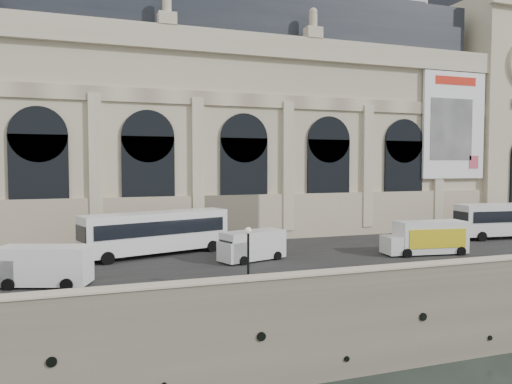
% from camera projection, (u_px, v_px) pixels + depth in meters
% --- Properties ---
extents(ground, '(260.00, 260.00, 0.00)m').
position_uv_depth(ground, '(398.00, 371.00, 34.29)').
color(ground, black).
rests_on(ground, ground).
extents(quay, '(160.00, 70.00, 6.00)m').
position_uv_depth(quay, '(242.00, 248.00, 67.10)').
color(quay, gray).
rests_on(quay, ground).
extents(street, '(160.00, 24.00, 0.06)m').
position_uv_depth(street, '(310.00, 251.00, 47.15)').
color(street, '#2D2D2D').
rests_on(street, quay).
extents(parapet, '(160.00, 1.40, 1.21)m').
position_uv_depth(parapet, '(394.00, 274.00, 34.49)').
color(parapet, gray).
rests_on(parapet, quay).
extents(museum, '(69.00, 18.70, 29.10)m').
position_uv_depth(museum, '(206.00, 119.00, 60.30)').
color(museum, beige).
rests_on(museum, quay).
extents(clock_pavilion, '(13.00, 14.72, 36.70)m').
position_uv_depth(clock_pavilion, '(486.00, 99.00, 70.56)').
color(clock_pavilion, beige).
rests_on(clock_pavilion, quay).
extents(bus_left, '(13.59, 6.62, 3.95)m').
position_uv_depth(bus_left, '(156.00, 232.00, 44.59)').
color(bus_left, silver).
rests_on(bus_left, quay).
extents(bus_right, '(13.33, 4.15, 3.87)m').
position_uv_depth(bus_right, '(512.00, 219.00, 55.26)').
color(bus_right, silver).
rests_on(bus_right, quay).
extents(van_b, '(6.56, 4.20, 2.73)m').
position_uv_depth(van_b, '(39.00, 266.00, 33.39)').
color(van_b, white).
rests_on(van_b, quay).
extents(van_c, '(6.17, 3.83, 2.58)m').
position_uv_depth(van_c, '(250.00, 246.00, 42.12)').
color(van_c, silver).
rests_on(van_c, quay).
extents(box_truck, '(7.86, 3.50, 3.07)m').
position_uv_depth(box_truck, '(426.00, 238.00, 45.25)').
color(box_truck, silver).
rests_on(box_truck, quay).
extents(lamp_left, '(0.43, 0.43, 4.19)m').
position_uv_depth(lamp_left, '(248.00, 259.00, 32.14)').
color(lamp_left, black).
rests_on(lamp_left, quay).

